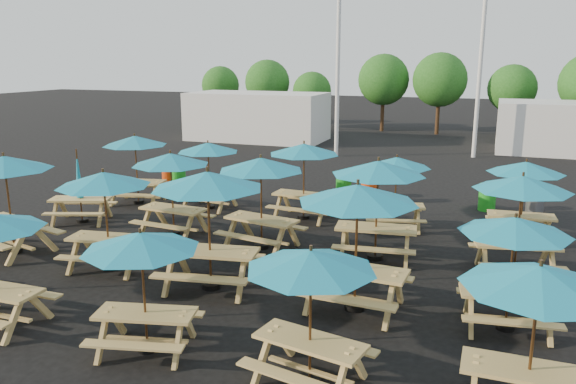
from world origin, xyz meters
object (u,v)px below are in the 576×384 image
(picnic_unit_7, at_px, (208,151))
(waste_bin_4, at_px, (487,197))
(waste_bin_5, at_px, (535,201))
(picnic_unit_5, at_px, (104,185))
(picnic_unit_11, at_px, (304,153))
(picnic_unit_2, at_px, (80,193))
(picnic_unit_6, at_px, (171,164))
(picnic_unit_12, at_px, (311,268))
(waste_bin_3, at_px, (369,190))
(picnic_unit_9, at_px, (208,187))
(picnic_unit_17, at_px, (515,232))
(waste_bin_0, at_px, (169,173))
(picnic_unit_10, at_px, (261,169))
(picnic_unit_19, at_px, (526,172))
(picnic_unit_16, at_px, (539,286))
(picnic_unit_14, at_px, (378,174))
(waste_bin_1, at_px, (179,174))
(picnic_unit_13, at_px, (358,201))
(waste_bin_2, at_px, (344,186))
(picnic_unit_18, at_px, (522,189))
(picnic_unit_15, at_px, (397,166))
(picnic_unit_3, at_px, (135,144))
(picnic_unit_1, at_px, (5,169))

(picnic_unit_7, relative_size, waste_bin_4, 2.53)
(waste_bin_4, height_order, waste_bin_5, same)
(picnic_unit_5, relative_size, picnic_unit_11, 1.03)
(picnic_unit_2, distance_m, picnic_unit_6, 3.42)
(waste_bin_4, xyz_separation_m, waste_bin_5, (1.42, -0.01, 0.00))
(picnic_unit_12, xyz_separation_m, waste_bin_3, (-1.49, 11.07, -1.42))
(picnic_unit_9, relative_size, picnic_unit_17, 1.23)
(waste_bin_0, bearing_deg, waste_bin_4, 0.49)
(picnic_unit_6, xyz_separation_m, picnic_unit_7, (-0.41, 2.89, -0.12))
(picnic_unit_7, xyz_separation_m, picnic_unit_12, (6.22, -8.57, -0.04))
(picnic_unit_10, bearing_deg, waste_bin_4, 57.73)
(picnic_unit_2, xyz_separation_m, picnic_unit_19, (12.25, 2.61, 0.98))
(picnic_unit_12, xyz_separation_m, picnic_unit_16, (3.02, 0.18, 0.08))
(picnic_unit_14, xyz_separation_m, waste_bin_1, (-8.85, 5.63, -1.70))
(picnic_unit_5, distance_m, picnic_unit_9, 2.77)
(picnic_unit_7, xyz_separation_m, waste_bin_4, (8.53, 2.82, -1.46))
(picnic_unit_9, distance_m, picnic_unit_13, 3.13)
(picnic_unit_14, xyz_separation_m, waste_bin_4, (2.47, 5.73, -1.70))
(waste_bin_2, distance_m, waste_bin_3, 1.06)
(picnic_unit_7, distance_m, waste_bin_5, 10.44)
(picnic_unit_2, height_order, picnic_unit_13, picnic_unit_13)
(picnic_unit_19, xyz_separation_m, waste_bin_4, (-0.89, 2.98, -1.46))
(picnic_unit_13, bearing_deg, picnic_unit_7, 140.50)
(picnic_unit_18, bearing_deg, waste_bin_4, 85.56)
(picnic_unit_18, xyz_separation_m, waste_bin_2, (-5.47, 5.78, -1.58))
(picnic_unit_6, height_order, picnic_unit_14, picnic_unit_14)
(picnic_unit_15, relative_size, picnic_unit_19, 1.07)
(picnic_unit_19, bearing_deg, picnic_unit_10, -158.90)
(picnic_unit_9, bearing_deg, picnic_unit_3, 126.23)
(picnic_unit_10, bearing_deg, waste_bin_1, 145.61)
(waste_bin_0, bearing_deg, picnic_unit_13, -42.09)
(picnic_unit_2, height_order, picnic_unit_17, picnic_unit_2)
(picnic_unit_9, relative_size, picnic_unit_16, 1.20)
(picnic_unit_18, distance_m, waste_bin_0, 13.74)
(picnic_unit_10, relative_size, waste_bin_0, 2.92)
(picnic_unit_12, height_order, waste_bin_2, picnic_unit_12)
(picnic_unit_17, height_order, picnic_unit_19, picnic_unit_19)
(picnic_unit_2, bearing_deg, picnic_unit_6, -22.06)
(picnic_unit_6, distance_m, picnic_unit_16, 10.40)
(picnic_unit_16, relative_size, picnic_unit_18, 0.90)
(picnic_unit_11, bearing_deg, picnic_unit_3, -175.29)
(picnic_unit_15, bearing_deg, picnic_unit_11, 164.22)
(picnic_unit_16, relative_size, waste_bin_1, 2.59)
(picnic_unit_7, relative_size, picnic_unit_9, 0.82)
(picnic_unit_3, xyz_separation_m, picnic_unit_6, (2.98, -2.63, 0.00))
(picnic_unit_12, xyz_separation_m, waste_bin_1, (-9.01, 11.30, -1.42))
(picnic_unit_7, xyz_separation_m, waste_bin_5, (9.95, 2.81, -1.46))
(picnic_unit_2, distance_m, waste_bin_4, 12.67)
(picnic_unit_1, height_order, picnic_unit_7, picnic_unit_1)
(picnic_unit_2, relative_size, picnic_unit_11, 0.95)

